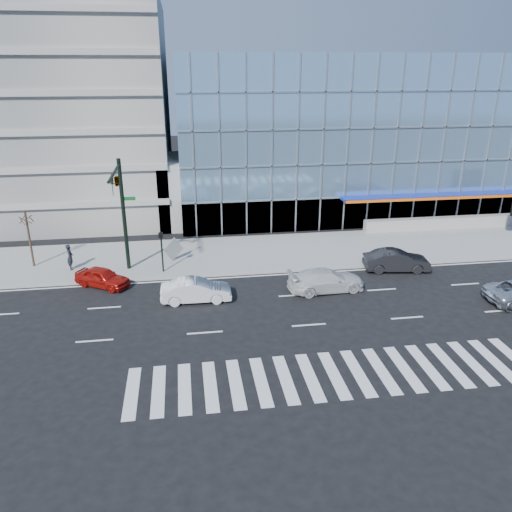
{
  "coord_description": "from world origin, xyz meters",
  "views": [
    {
      "loc": [
        -6.77,
        -28.72,
        14.08
      ],
      "look_at": [
        -2.05,
        3.0,
        1.73
      ],
      "focal_mm": 35.0,
      "sensor_mm": 36.0,
      "label": 1
    }
  ],
  "objects_px": {
    "ped_signal_post": "(162,246)",
    "street_tree_near": "(26,219)",
    "pedestrian": "(70,257)",
    "red_sedan": "(102,277)",
    "white_suv": "(326,280)",
    "tilted_panel": "(173,249)",
    "white_sedan": "(196,290)",
    "dark_sedan": "(397,261)",
    "traffic_signal": "(119,192)"
  },
  "relations": [
    {
      "from": "dark_sedan",
      "to": "red_sedan",
      "type": "relative_size",
      "value": 1.23
    },
    {
      "from": "street_tree_near",
      "to": "pedestrian",
      "type": "xyz_separation_m",
      "value": [
        2.88,
        -1.1,
        -2.68
      ]
    },
    {
      "from": "traffic_signal",
      "to": "street_tree_near",
      "type": "height_order",
      "value": "traffic_signal"
    },
    {
      "from": "ped_signal_post",
      "to": "white_sedan",
      "type": "bearing_deg",
      "value": -65.49
    },
    {
      "from": "dark_sedan",
      "to": "tilted_panel",
      "type": "xyz_separation_m",
      "value": [
        -16.01,
        4.06,
        0.28
      ]
    },
    {
      "from": "street_tree_near",
      "to": "white_suv",
      "type": "relative_size",
      "value": 0.83
    },
    {
      "from": "traffic_signal",
      "to": "ped_signal_post",
      "type": "bearing_deg",
      "value": 8.52
    },
    {
      "from": "white_suv",
      "to": "tilted_panel",
      "type": "xyz_separation_m",
      "value": [
        -10.01,
        6.61,
        0.31
      ]
    },
    {
      "from": "ped_signal_post",
      "to": "dark_sedan",
      "type": "distance_m",
      "value": 16.93
    },
    {
      "from": "white_suv",
      "to": "dark_sedan",
      "type": "xyz_separation_m",
      "value": [
        6.0,
        2.55,
        0.03
      ]
    },
    {
      "from": "street_tree_near",
      "to": "tilted_panel",
      "type": "relative_size",
      "value": 3.25
    },
    {
      "from": "dark_sedan",
      "to": "tilted_panel",
      "type": "relative_size",
      "value": 3.62
    },
    {
      "from": "white_sedan",
      "to": "tilted_panel",
      "type": "xyz_separation_m",
      "value": [
        -1.44,
        6.92,
        0.33
      ]
    },
    {
      "from": "pedestrian",
      "to": "red_sedan",
      "type": "bearing_deg",
      "value": -149.86
    },
    {
      "from": "pedestrian",
      "to": "tilted_panel",
      "type": "xyz_separation_m",
      "value": [
        7.37,
        0.66,
        -0.05
      ]
    },
    {
      "from": "white_suv",
      "to": "pedestrian",
      "type": "bearing_deg",
      "value": 66.28
    },
    {
      "from": "white_sedan",
      "to": "red_sedan",
      "type": "distance_m",
      "value": 6.95
    },
    {
      "from": "white_suv",
      "to": "pedestrian",
      "type": "distance_m",
      "value": 18.37
    },
    {
      "from": "red_sedan",
      "to": "tilted_panel",
      "type": "height_order",
      "value": "tilted_panel"
    },
    {
      "from": "white_sedan",
      "to": "traffic_signal",
      "type": "bearing_deg",
      "value": 47.66
    },
    {
      "from": "street_tree_near",
      "to": "dark_sedan",
      "type": "distance_m",
      "value": 26.81
    },
    {
      "from": "white_sedan",
      "to": "dark_sedan",
      "type": "xyz_separation_m",
      "value": [
        14.57,
        2.86,
        0.05
      ]
    },
    {
      "from": "street_tree_near",
      "to": "white_suv",
      "type": "height_order",
      "value": "street_tree_near"
    },
    {
      "from": "ped_signal_post",
      "to": "white_suv",
      "type": "relative_size",
      "value": 0.59
    },
    {
      "from": "white_sedan",
      "to": "red_sedan",
      "type": "xyz_separation_m",
      "value": [
        -6.18,
        3.18,
        -0.08
      ]
    },
    {
      "from": "white_suv",
      "to": "white_sedan",
      "type": "height_order",
      "value": "white_suv"
    },
    {
      "from": "red_sedan",
      "to": "white_suv",
      "type": "bearing_deg",
      "value": -69.93
    },
    {
      "from": "ped_signal_post",
      "to": "red_sedan",
      "type": "xyz_separation_m",
      "value": [
        -3.99,
        -1.63,
        -1.49
      ]
    },
    {
      "from": "red_sedan",
      "to": "tilted_panel",
      "type": "relative_size",
      "value": 2.96
    },
    {
      "from": "tilted_panel",
      "to": "street_tree_near",
      "type": "bearing_deg",
      "value": 140.43
    },
    {
      "from": "ped_signal_post",
      "to": "white_suv",
      "type": "height_order",
      "value": "ped_signal_post"
    },
    {
      "from": "street_tree_near",
      "to": "red_sedan",
      "type": "height_order",
      "value": "street_tree_near"
    },
    {
      "from": "white_suv",
      "to": "white_sedan",
      "type": "xyz_separation_m",
      "value": [
        -8.57,
        -0.31,
        -0.01
      ]
    },
    {
      "from": "tilted_panel",
      "to": "dark_sedan",
      "type": "bearing_deg",
      "value": -51.33
    },
    {
      "from": "white_sedan",
      "to": "tilted_panel",
      "type": "height_order",
      "value": "tilted_panel"
    },
    {
      "from": "traffic_signal",
      "to": "street_tree_near",
      "type": "bearing_deg",
      "value": 157.29
    },
    {
      "from": "pedestrian",
      "to": "tilted_panel",
      "type": "relative_size",
      "value": 1.46
    },
    {
      "from": "red_sedan",
      "to": "pedestrian",
      "type": "relative_size",
      "value": 2.02
    },
    {
      "from": "street_tree_near",
      "to": "dark_sedan",
      "type": "relative_size",
      "value": 0.9
    },
    {
      "from": "traffic_signal",
      "to": "red_sedan",
      "type": "distance_m",
      "value": 5.84
    },
    {
      "from": "traffic_signal",
      "to": "red_sedan",
      "type": "relative_size",
      "value": 2.08
    },
    {
      "from": "dark_sedan",
      "to": "tilted_panel",
      "type": "height_order",
      "value": "tilted_panel"
    },
    {
      "from": "ped_signal_post",
      "to": "street_tree_near",
      "type": "xyz_separation_m",
      "value": [
        -9.5,
        2.56,
        1.64
      ]
    },
    {
      "from": "street_tree_near",
      "to": "pedestrian",
      "type": "height_order",
      "value": "street_tree_near"
    },
    {
      "from": "street_tree_near",
      "to": "white_sedan",
      "type": "relative_size",
      "value": 0.95
    },
    {
      "from": "traffic_signal",
      "to": "white_suv",
      "type": "relative_size",
      "value": 1.56
    },
    {
      "from": "street_tree_near",
      "to": "white_suv",
      "type": "xyz_separation_m",
      "value": [
        20.26,
        -7.05,
        -3.04
      ]
    },
    {
      "from": "street_tree_near",
      "to": "pedestrian",
      "type": "bearing_deg",
      "value": -20.82
    },
    {
      "from": "street_tree_near",
      "to": "tilted_panel",
      "type": "bearing_deg",
      "value": -2.46
    },
    {
      "from": "white_sedan",
      "to": "dark_sedan",
      "type": "distance_m",
      "value": 14.85
    }
  ]
}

